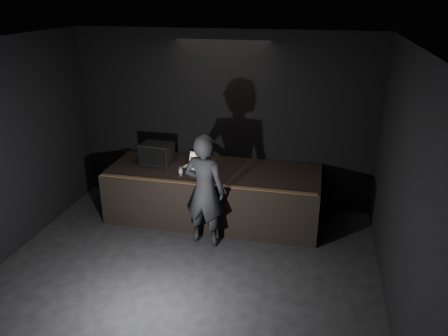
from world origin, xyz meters
The scene contains 11 objects.
ground centered at (0.00, 0.00, 0.00)m, with size 7.00×7.00×0.00m, color black.
room_walls centered at (0.00, 0.00, 2.02)m, with size 6.10×7.10×3.52m.
stage_riser centered at (0.00, 2.73, 0.50)m, with size 4.00×1.50×1.00m, color black.
riser_lip centered at (0.00, 2.02, 1.01)m, with size 3.92×0.10×0.01m, color brown.
stage_monitor centered at (-1.17, 2.84, 1.20)m, with size 0.62×0.48×0.39m.
cable centered at (-1.64, 3.22, 1.01)m, with size 0.02×0.02×0.94m, color black.
laptop centered at (-0.39, 2.82, 1.06)m, with size 0.42×0.40×0.24m.
beer_can centered at (-0.52, 2.31, 1.09)m, with size 0.07×0.07×0.17m.
plastic_cup centered at (0.59, 2.79, 1.05)m, with size 0.08×0.08×0.10m, color white.
wii_remote centered at (0.04, 2.31, 1.01)m, with size 0.04×0.16×0.03m, color white.
person centered at (0.08, 1.78, 1.00)m, with size 0.73×0.48×1.99m, color black.
Camera 1 is at (1.86, -4.69, 4.12)m, focal length 35.00 mm.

